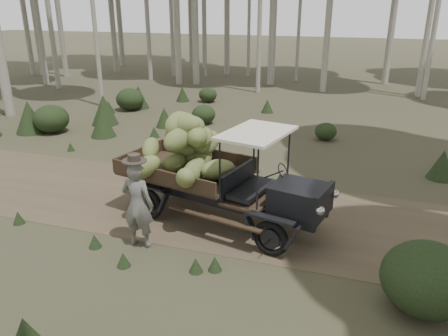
{
  "coord_description": "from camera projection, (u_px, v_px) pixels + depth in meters",
  "views": [
    {
      "loc": [
        4.92,
        -9.14,
        4.75
      ],
      "look_at": [
        2.08,
        -0.53,
        1.31
      ],
      "focal_mm": 35.0,
      "sensor_mm": 36.0,
      "label": 1
    }
  ],
  "objects": [
    {
      "name": "farmer",
      "position": [
        138.0,
        204.0,
        8.82
      ],
      "size": [
        0.68,
        0.5,
        2.0
      ],
      "rotation": [
        0.0,
        0.0,
        3.15
      ],
      "color": "#62605A",
      "rests_on": "ground"
    },
    {
      "name": "undergrowth",
      "position": [
        93.0,
        163.0,
        12.24
      ],
      "size": [
        23.54,
        23.72,
        1.27
      ],
      "color": "#233319",
      "rests_on": "ground"
    },
    {
      "name": "ground",
      "position": [
        154.0,
        200.0,
        11.25
      ],
      "size": [
        120.0,
        120.0,
        0.0
      ],
      "primitive_type": "plane",
      "color": "#473D2B",
      "rests_on": "ground"
    },
    {
      "name": "banana_truck",
      "position": [
        204.0,
        158.0,
        9.89
      ],
      "size": [
        5.17,
        2.77,
        2.57
      ],
      "rotation": [
        0.0,
        0.0,
        -0.22
      ],
      "color": "black",
      "rests_on": "ground"
    },
    {
      "name": "dirt_track",
      "position": [
        154.0,
        199.0,
        11.24
      ],
      "size": [
        70.0,
        4.0,
        0.01
      ],
      "primitive_type": "cube",
      "color": "brown",
      "rests_on": "ground"
    }
  ]
}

